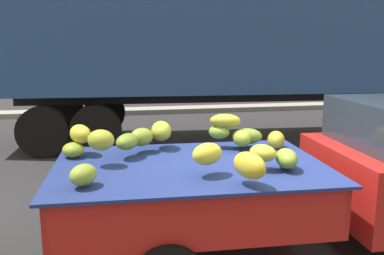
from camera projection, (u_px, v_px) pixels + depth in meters
name	position (u px, v px, depth m)	size (l,w,h in m)	color
ground	(270.00, 254.00, 4.68)	(220.00, 220.00, 0.00)	#28282B
curb_strip	(164.00, 110.00, 14.42)	(80.00, 0.80, 0.16)	gray
pickup_truck	(359.00, 173.00, 4.71)	(5.06, 2.00, 1.70)	#B21E19
semi_trailer	(246.00, 36.00, 9.96)	(12.12, 3.22, 3.95)	navy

